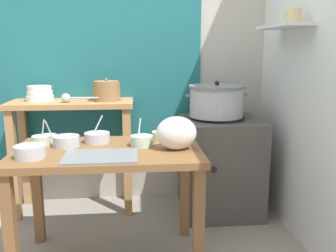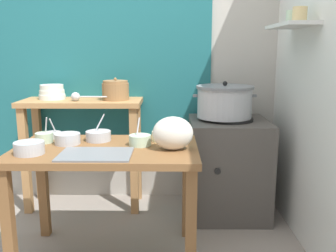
{
  "view_description": "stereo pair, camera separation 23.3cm",
  "coord_description": "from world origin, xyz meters",
  "px_view_note": "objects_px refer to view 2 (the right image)",
  "views": [
    {
      "loc": [
        0.24,
        -2.09,
        1.29
      ],
      "look_at": [
        0.45,
        0.19,
        0.82
      ],
      "focal_mm": 39.44,
      "sensor_mm": 36.0,
      "label": 1
    },
    {
      "loc": [
        0.47,
        -2.1,
        1.29
      ],
      "look_at": [
        0.45,
        0.19,
        0.82
      ],
      "focal_mm": 39.44,
      "sensor_mm": 36.0,
      "label": 2
    }
  ],
  "objects_px": {
    "serving_tray": "(96,154)",
    "steamer_pot": "(224,101)",
    "prep_table": "(107,165)",
    "stove_block": "(228,167)",
    "ladle": "(77,97)",
    "prep_bowl_5": "(161,136)",
    "prep_bowl_4": "(53,134)",
    "prep_bowl_0": "(67,138)",
    "prep_bowl_6": "(140,140)",
    "clay_pot": "(116,90)",
    "back_shelf_table": "(83,127)",
    "prep_bowl_3": "(44,137)",
    "bowl_stack_enamel": "(52,92)",
    "prep_bowl_1": "(99,135)",
    "plastic_bag": "(173,133)",
    "prep_bowl_2": "(29,147)"
  },
  "relations": [
    {
      "from": "prep_bowl_1",
      "to": "prep_bowl_6",
      "type": "height_order",
      "value": "same"
    },
    {
      "from": "prep_bowl_4",
      "to": "prep_bowl_5",
      "type": "distance_m",
      "value": 0.72
    },
    {
      "from": "prep_bowl_4",
      "to": "prep_bowl_3",
      "type": "bearing_deg",
      "value": -97.52
    },
    {
      "from": "steamer_pot",
      "to": "bowl_stack_enamel",
      "type": "relative_size",
      "value": 2.32
    },
    {
      "from": "prep_table",
      "to": "steamer_pot",
      "type": "xyz_separation_m",
      "value": [
        0.8,
        0.68,
        0.29
      ]
    },
    {
      "from": "back_shelf_table",
      "to": "serving_tray",
      "type": "height_order",
      "value": "back_shelf_table"
    },
    {
      "from": "prep_bowl_1",
      "to": "clay_pot",
      "type": "bearing_deg",
      "value": 88.24
    },
    {
      "from": "prep_bowl_5",
      "to": "prep_bowl_6",
      "type": "xyz_separation_m",
      "value": [
        -0.12,
        -0.1,
        0.0
      ]
    },
    {
      "from": "prep_bowl_2",
      "to": "prep_bowl_3",
      "type": "bearing_deg",
      "value": 91.01
    },
    {
      "from": "bowl_stack_enamel",
      "to": "plastic_bag",
      "type": "xyz_separation_m",
      "value": [
        0.98,
        -0.88,
        -0.14
      ]
    },
    {
      "from": "ladle",
      "to": "prep_bowl_3",
      "type": "relative_size",
      "value": 1.82
    },
    {
      "from": "prep_bowl_1",
      "to": "prep_bowl_2",
      "type": "relative_size",
      "value": 1.0
    },
    {
      "from": "bowl_stack_enamel",
      "to": "prep_bowl_3",
      "type": "distance_m",
      "value": 0.77
    },
    {
      "from": "prep_table",
      "to": "prep_bowl_2",
      "type": "bearing_deg",
      "value": -159.68
    },
    {
      "from": "back_shelf_table",
      "to": "plastic_bag",
      "type": "bearing_deg",
      "value": -49.06
    },
    {
      "from": "serving_tray",
      "to": "steamer_pot",
      "type": "bearing_deg",
      "value": 45.88
    },
    {
      "from": "prep_bowl_6",
      "to": "stove_block",
      "type": "bearing_deg",
      "value": 44.05
    },
    {
      "from": "prep_bowl_0",
      "to": "prep_bowl_4",
      "type": "bearing_deg",
      "value": 131.9
    },
    {
      "from": "stove_block",
      "to": "prep_bowl_2",
      "type": "bearing_deg",
      "value": -146.82
    },
    {
      "from": "steamer_pot",
      "to": "stove_block",
      "type": "bearing_deg",
      "value": -26.62
    },
    {
      "from": "back_shelf_table",
      "to": "steamer_pot",
      "type": "xyz_separation_m",
      "value": [
        1.13,
        -0.11,
        0.22
      ]
    },
    {
      "from": "stove_block",
      "to": "bowl_stack_enamel",
      "type": "relative_size",
      "value": 3.71
    },
    {
      "from": "ladle",
      "to": "prep_bowl_1",
      "type": "distance_m",
      "value": 0.64
    },
    {
      "from": "prep_table",
      "to": "back_shelf_table",
      "type": "height_order",
      "value": "back_shelf_table"
    },
    {
      "from": "bowl_stack_enamel",
      "to": "ladle",
      "type": "xyz_separation_m",
      "value": [
        0.23,
        -0.11,
        -0.02
      ]
    },
    {
      "from": "steamer_pot",
      "to": "clay_pot",
      "type": "bearing_deg",
      "value": 172.67
    },
    {
      "from": "prep_table",
      "to": "bowl_stack_enamel",
      "type": "distance_m",
      "value": 1.07
    },
    {
      "from": "steamer_pot",
      "to": "serving_tray",
      "type": "xyz_separation_m",
      "value": [
        -0.83,
        -0.85,
        -0.18
      ]
    },
    {
      "from": "ladle",
      "to": "prep_bowl_5",
      "type": "bearing_deg",
      "value": -40.54
    },
    {
      "from": "bowl_stack_enamel",
      "to": "prep_bowl_6",
      "type": "relative_size",
      "value": 1.25
    },
    {
      "from": "prep_bowl_3",
      "to": "prep_bowl_6",
      "type": "distance_m",
      "value": 0.61
    },
    {
      "from": "prep_bowl_1",
      "to": "prep_bowl_4",
      "type": "distance_m",
      "value": 0.33
    },
    {
      "from": "prep_table",
      "to": "stove_block",
      "type": "relative_size",
      "value": 1.41
    },
    {
      "from": "back_shelf_table",
      "to": "prep_bowl_4",
      "type": "xyz_separation_m",
      "value": [
        -0.06,
        -0.56,
        0.06
      ]
    },
    {
      "from": "prep_bowl_3",
      "to": "prep_bowl_1",
      "type": "bearing_deg",
      "value": 8.94
    },
    {
      "from": "prep_table",
      "to": "prep_bowl_3",
      "type": "bearing_deg",
      "value": 164.79
    },
    {
      "from": "clay_pot",
      "to": "prep_bowl_6",
      "type": "height_order",
      "value": "clay_pot"
    },
    {
      "from": "prep_bowl_4",
      "to": "prep_bowl_6",
      "type": "xyz_separation_m",
      "value": [
        0.59,
        -0.19,
        0.01
      ]
    },
    {
      "from": "stove_block",
      "to": "ladle",
      "type": "height_order",
      "value": "ladle"
    },
    {
      "from": "prep_table",
      "to": "back_shelf_table",
      "type": "relative_size",
      "value": 1.15
    },
    {
      "from": "stove_block",
      "to": "prep_bowl_2",
      "type": "relative_size",
      "value": 4.67
    },
    {
      "from": "prep_bowl_1",
      "to": "back_shelf_table",
      "type": "bearing_deg",
      "value": 112.19
    },
    {
      "from": "bowl_stack_enamel",
      "to": "prep_bowl_2",
      "type": "height_order",
      "value": "bowl_stack_enamel"
    },
    {
      "from": "serving_tray",
      "to": "prep_bowl_5",
      "type": "relative_size",
      "value": 3.55
    },
    {
      "from": "prep_table",
      "to": "prep_bowl_1",
      "type": "relative_size",
      "value": 6.57
    },
    {
      "from": "prep_bowl_0",
      "to": "prep_bowl_6",
      "type": "relative_size",
      "value": 0.93
    },
    {
      "from": "clay_pot",
      "to": "prep_bowl_4",
      "type": "height_order",
      "value": "clay_pot"
    },
    {
      "from": "prep_table",
      "to": "prep_bowl_5",
      "type": "height_order",
      "value": "prep_bowl_5"
    },
    {
      "from": "stove_block",
      "to": "prep_bowl_4",
      "type": "distance_m",
      "value": 1.36
    },
    {
      "from": "plastic_bag",
      "to": "prep_bowl_5",
      "type": "relative_size",
      "value": 2.11
    }
  ]
}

